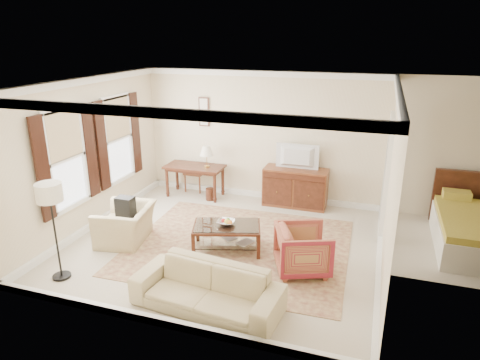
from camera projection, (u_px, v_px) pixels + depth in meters
The scene contains 20 objects.
room_shell at pixel (223, 109), 7.06m from camera, with size 5.51×5.01×2.91m.
window_front at pixel (66, 159), 7.53m from camera, with size 0.12×1.56×1.80m, color #CCB284, non-canonical shape.
window_rear at pixel (118, 139), 8.97m from camera, with size 0.12×1.56×1.80m, color #CCB284, non-canonical shape.
doorway at pixel (386, 178), 8.06m from camera, with size 0.10×1.12×2.25m, color white, non-canonical shape.
rug at pixel (239, 246), 7.75m from camera, with size 3.86×3.31×0.01m, color maroon.
writing_desk at pixel (195, 170), 9.95m from camera, with size 1.35×0.68×0.74m.
desk_chair at pixel (195, 170), 10.35m from camera, with size 0.45×0.45×1.05m, color brown, non-canonical shape.
desk_lamp at pixel (207, 157), 9.74m from camera, with size 0.32×0.32×0.50m, color silver, non-canonical shape.
framed_prints at pixel (204, 112), 9.86m from camera, with size 0.25×0.04×0.68m, color #4F2516, non-canonical shape.
sideboard at pixel (295, 187), 9.45m from camera, with size 1.39×0.53×0.86m, color brown.
tv at pixel (297, 149), 9.15m from camera, with size 0.89×0.51×0.12m, color black.
coffee_table at pixel (227, 231), 7.48m from camera, with size 1.31×0.99×0.49m.
fruit_bowl at pixel (226, 222), 7.44m from camera, with size 0.42×0.42×0.10m, color silver.
book_a at pixel (224, 238), 7.62m from camera, with size 0.28×0.04×0.38m, color brown.
book_b at pixel (241, 240), 7.56m from camera, with size 0.28×0.03×0.38m, color brown.
striped_armchair at pixel (303, 248), 6.81m from camera, with size 0.82×0.76×0.84m, color maroon.
club_armchair at pixel (125, 218), 7.81m from camera, with size 1.03×0.67×0.90m, color #C9B788.
backpack at pixel (125, 205), 7.77m from camera, with size 0.32×0.22×0.40m, color black.
sofa at pixel (207, 283), 5.88m from camera, with size 2.08×0.61×0.82m, color #C9B788.
floor_lamp at pixel (50, 200), 6.33m from camera, with size 0.39×0.39×1.58m.
Camera 1 is at (2.49, -6.61, 3.66)m, focal length 32.00 mm.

